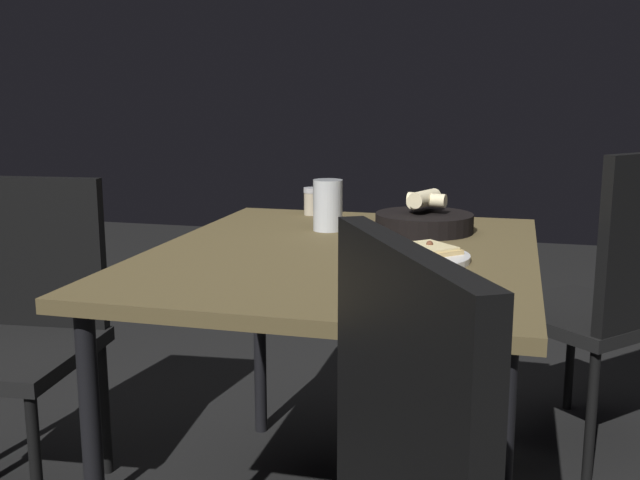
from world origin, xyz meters
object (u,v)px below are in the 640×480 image
dining_table (343,276)px  chair_far (612,290)px  bread_basket (424,220)px  chair_spare (16,318)px  beer_glass (328,207)px  pizza_plate (415,255)px  pepper_shaker (312,203)px

dining_table → chair_far: (-0.61, 0.69, -0.15)m
bread_basket → chair_far: chair_far is taller
chair_spare → chair_far: bearing=111.0°
chair_far → chair_spare: (0.62, -1.61, -0.03)m
dining_table → chair_spare: chair_spare is taller
beer_glass → bread_basket: bearing=100.0°
pizza_plate → beer_glass: (-0.30, -0.28, 0.05)m
dining_table → beer_glass: size_ratio=8.11×
pizza_plate → bread_basket: size_ratio=0.94×
bread_basket → beer_glass: 0.26m
beer_glass → chair_far: (-0.37, 0.78, -0.27)m
pizza_plate → bread_basket: (-0.35, -0.02, 0.02)m
pizza_plate → beer_glass: beer_glass is taller
dining_table → pizza_plate: pizza_plate is taller
bread_basket → chair_spare: size_ratio=0.30×
bread_basket → chair_far: 0.67m
bread_basket → beer_glass: size_ratio=1.90×
dining_table → pizza_plate: size_ratio=4.52×
dining_table → pepper_shaker: 0.53m
pizza_plate → pepper_shaker: size_ratio=2.96×
pepper_shaker → chair_spare: bearing=-56.0°
dining_table → bread_basket: bread_basket is taller
pizza_plate → pepper_shaker: bearing=-144.5°
pepper_shaker → chair_far: (-0.14, 0.89, -0.25)m
chair_far → chair_spare: chair_far is taller
dining_table → chair_spare: 0.94m
beer_glass → chair_spare: (0.24, -0.82, -0.30)m
pizza_plate → chair_far: bearing=143.3°
chair_far → dining_table: bearing=-48.2°
dining_table → bread_basket: bearing=150.9°
beer_glass → chair_spare: beer_glass is taller
dining_table → beer_glass: 0.29m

